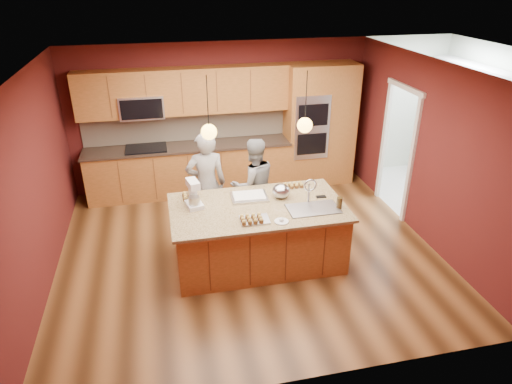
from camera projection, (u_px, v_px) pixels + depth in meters
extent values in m
plane|color=#422712|center=(248.00, 250.00, 6.90)|extent=(5.50, 5.50, 0.00)
plane|color=silver|center=(246.00, 68.00, 5.71)|extent=(5.50, 5.50, 0.00)
plane|color=#521817|center=(221.00, 116.00, 8.50)|extent=(5.50, 0.00, 5.50)
plane|color=#521817|center=(302.00, 273.00, 4.11)|extent=(5.50, 0.00, 5.50)
plane|color=#521817|center=(35.00, 186.00, 5.77)|extent=(0.00, 5.00, 5.00)
plane|color=#521817|center=(427.00, 152.00, 6.84)|extent=(0.00, 5.00, 5.00)
cube|color=brown|center=(190.00, 170.00, 8.50)|extent=(3.70, 0.60, 0.90)
cube|color=black|center=(189.00, 147.00, 8.29)|extent=(3.74, 0.64, 0.04)
cube|color=beige|center=(186.00, 126.00, 8.41)|extent=(3.70, 0.03, 0.56)
cube|color=brown|center=(184.00, 91.00, 7.97)|extent=(3.70, 0.36, 0.80)
cube|color=black|center=(146.00, 148.00, 8.12)|extent=(0.72, 0.52, 0.03)
cube|color=silver|center=(142.00, 106.00, 7.90)|extent=(0.76, 0.40, 0.40)
cube|color=brown|center=(307.00, 126.00, 8.63)|extent=(0.80, 0.60, 2.30)
cube|color=silver|center=(312.00, 128.00, 8.35)|extent=(0.66, 0.04, 1.20)
cube|color=brown|center=(339.00, 124.00, 8.76)|extent=(0.50, 0.60, 2.30)
plane|color=beige|center=(423.00, 193.00, 8.66)|extent=(2.60, 2.60, 0.00)
plane|color=beige|center=(480.00, 121.00, 8.24)|extent=(0.00, 2.70, 2.70)
cube|color=silver|center=(478.00, 88.00, 7.94)|extent=(0.35, 2.40, 0.75)
cylinder|color=black|center=(208.00, 104.00, 5.51)|extent=(0.01, 0.01, 0.70)
sphere|color=gold|center=(209.00, 132.00, 5.66)|extent=(0.20, 0.20, 0.20)
cylinder|color=black|center=(306.00, 99.00, 5.75)|extent=(0.01, 0.01, 0.70)
sphere|color=gold|center=(305.00, 125.00, 5.90)|extent=(0.20, 0.20, 0.20)
cube|color=brown|center=(258.00, 235.00, 6.48)|extent=(2.30, 1.25, 0.84)
cube|color=#CEB581|center=(258.00, 207.00, 6.28)|extent=(2.40, 1.35, 0.04)
cube|color=silver|center=(313.00, 214.00, 6.24)|extent=(0.69, 0.40, 0.18)
imported|color=black|center=(206.00, 185.00, 6.98)|extent=(0.63, 0.42, 1.70)
imported|color=slate|center=(253.00, 185.00, 7.16)|extent=(0.83, 0.70, 1.54)
cube|color=white|center=(194.00, 205.00, 6.24)|extent=(0.26, 0.30, 0.06)
cube|color=white|center=(193.00, 191.00, 6.27)|extent=(0.12, 0.10, 0.27)
cube|color=white|center=(193.00, 184.00, 6.13)|extent=(0.19, 0.29, 0.10)
cylinder|color=#B6B9BE|center=(194.00, 202.00, 6.17)|extent=(0.15, 0.15, 0.14)
cube|color=silver|center=(249.00, 197.00, 6.49)|extent=(0.53, 0.40, 0.03)
cube|color=white|center=(249.00, 196.00, 6.49)|extent=(0.46, 0.33, 0.02)
cube|color=silver|center=(255.00, 220.00, 5.91)|extent=(0.39, 0.29, 0.02)
ellipsoid|color=#B6B9BE|center=(281.00, 191.00, 6.47)|extent=(0.25, 0.25, 0.22)
cylinder|color=silver|center=(281.00, 221.00, 5.88)|extent=(0.19, 0.19, 0.01)
cylinder|color=#34250F|center=(339.00, 203.00, 6.19)|extent=(0.08, 0.08, 0.16)
cube|color=black|center=(321.00, 197.00, 6.52)|extent=(0.15, 0.09, 0.01)
cube|color=white|center=(464.00, 174.00, 8.29)|extent=(0.62, 0.63, 0.93)
cube|color=white|center=(445.00, 158.00, 8.79)|extent=(0.69, 0.71, 1.07)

